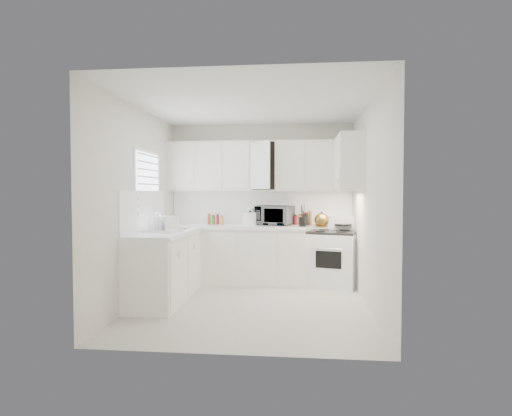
# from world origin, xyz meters

# --- Properties ---
(floor) EXTENTS (3.20, 3.20, 0.00)m
(floor) POSITION_xyz_m (0.00, 0.00, 0.00)
(floor) COLOR beige
(floor) RESTS_ON ground
(ceiling) EXTENTS (3.20, 3.20, 0.00)m
(ceiling) POSITION_xyz_m (0.00, 0.00, 2.60)
(ceiling) COLOR white
(ceiling) RESTS_ON ground
(wall_back) EXTENTS (3.00, 0.00, 3.00)m
(wall_back) POSITION_xyz_m (0.00, 1.60, 1.30)
(wall_back) COLOR silver
(wall_back) RESTS_ON ground
(wall_front) EXTENTS (3.00, 0.00, 3.00)m
(wall_front) POSITION_xyz_m (0.00, -1.60, 1.30)
(wall_front) COLOR silver
(wall_front) RESTS_ON ground
(wall_left) EXTENTS (0.00, 3.20, 3.20)m
(wall_left) POSITION_xyz_m (-1.50, 0.00, 1.30)
(wall_left) COLOR silver
(wall_left) RESTS_ON ground
(wall_right) EXTENTS (0.00, 3.20, 3.20)m
(wall_right) POSITION_xyz_m (1.50, 0.00, 1.30)
(wall_right) COLOR silver
(wall_right) RESTS_ON ground
(window_blinds) EXTENTS (0.06, 0.96, 1.06)m
(window_blinds) POSITION_xyz_m (-1.48, 0.35, 1.55)
(window_blinds) COLOR white
(window_blinds) RESTS_ON wall_left
(lower_cabinets_back) EXTENTS (2.22, 0.60, 0.90)m
(lower_cabinets_back) POSITION_xyz_m (-0.39, 1.30, 0.45)
(lower_cabinets_back) COLOR silver
(lower_cabinets_back) RESTS_ON floor
(lower_cabinets_left) EXTENTS (0.60, 1.60, 0.90)m
(lower_cabinets_left) POSITION_xyz_m (-1.20, 0.20, 0.45)
(lower_cabinets_left) COLOR silver
(lower_cabinets_left) RESTS_ON floor
(countertop_back) EXTENTS (2.24, 0.64, 0.05)m
(countertop_back) POSITION_xyz_m (-0.39, 1.29, 0.93)
(countertop_back) COLOR white
(countertop_back) RESTS_ON lower_cabinets_back
(countertop_left) EXTENTS (0.64, 1.62, 0.05)m
(countertop_left) POSITION_xyz_m (-1.19, 0.20, 0.93)
(countertop_left) COLOR white
(countertop_left) RESTS_ON lower_cabinets_left
(backsplash_back) EXTENTS (2.98, 0.02, 0.55)m
(backsplash_back) POSITION_xyz_m (0.00, 1.59, 1.23)
(backsplash_back) COLOR white
(backsplash_back) RESTS_ON wall_back
(backsplash_left) EXTENTS (0.02, 1.60, 0.55)m
(backsplash_left) POSITION_xyz_m (-1.49, 0.20, 1.23)
(backsplash_left) COLOR white
(backsplash_left) RESTS_ON wall_left
(upper_cabinets_back) EXTENTS (3.00, 0.33, 0.80)m
(upper_cabinets_back) POSITION_xyz_m (0.00, 1.44, 1.50)
(upper_cabinets_back) COLOR silver
(upper_cabinets_back) RESTS_ON wall_back
(upper_cabinets_right) EXTENTS (0.33, 0.90, 0.80)m
(upper_cabinets_right) POSITION_xyz_m (1.33, 0.82, 1.50)
(upper_cabinets_right) COLOR silver
(upper_cabinets_right) RESTS_ON wall_right
(sink) EXTENTS (0.42, 0.38, 0.30)m
(sink) POSITION_xyz_m (-1.19, 0.55, 1.07)
(sink) COLOR gray
(sink) RESTS_ON countertop_left
(stove) EXTENTS (0.86, 0.77, 1.11)m
(stove) POSITION_xyz_m (1.15, 1.28, 0.56)
(stove) COLOR white
(stove) RESTS_ON floor
(tea_kettle) EXTENTS (0.32, 0.29, 0.25)m
(tea_kettle) POSITION_xyz_m (0.97, 1.12, 1.07)
(tea_kettle) COLOR olive
(tea_kettle) RESTS_ON stove
(frying_pan) EXTENTS (0.29, 0.46, 0.04)m
(frying_pan) POSITION_xyz_m (1.33, 1.44, 0.97)
(frying_pan) COLOR black
(frying_pan) RESTS_ON stove
(microwave) EXTENTS (0.63, 0.48, 0.38)m
(microwave) POSITION_xyz_m (0.23, 1.39, 1.14)
(microwave) COLOR gray
(microwave) RESTS_ON countertop_back
(rice_cooker) EXTENTS (0.28, 0.28, 0.24)m
(rice_cooker) POSITION_xyz_m (-0.17, 1.36, 1.07)
(rice_cooker) COLOR white
(rice_cooker) RESTS_ON countertop_back
(paper_towel) EXTENTS (0.12, 0.12, 0.27)m
(paper_towel) POSITION_xyz_m (-0.16, 1.44, 1.08)
(paper_towel) COLOR white
(paper_towel) RESTS_ON countertop_back
(utensil_crock) EXTENTS (0.13, 0.13, 0.35)m
(utensil_crock) POSITION_xyz_m (0.68, 1.11, 1.13)
(utensil_crock) COLOR black
(utensil_crock) RESTS_ON countertop_back
(dish_rack) EXTENTS (0.52, 0.45, 0.24)m
(dish_rack) POSITION_xyz_m (-1.18, 0.08, 1.07)
(dish_rack) COLOR white
(dish_rack) RESTS_ON countertop_left
(spice_left_0) EXTENTS (0.06, 0.06, 0.13)m
(spice_left_0) POSITION_xyz_m (-0.85, 1.42, 1.02)
(spice_left_0) COLOR brown
(spice_left_0) RESTS_ON countertop_back
(spice_left_1) EXTENTS (0.06, 0.06, 0.13)m
(spice_left_1) POSITION_xyz_m (-0.78, 1.33, 1.02)
(spice_left_1) COLOR #40832B
(spice_left_1) RESTS_ON countertop_back
(spice_left_2) EXTENTS (0.06, 0.06, 0.13)m
(spice_left_2) POSITION_xyz_m (-0.70, 1.42, 1.02)
(spice_left_2) COLOR #AC162B
(spice_left_2) RESTS_ON countertop_back
(spice_left_3) EXTENTS (0.06, 0.06, 0.13)m
(spice_left_3) POSITION_xyz_m (-0.62, 1.33, 1.02)
(spice_left_3) COLOR gold
(spice_left_3) RESTS_ON countertop_back
(sauce_right_0) EXTENTS (0.06, 0.06, 0.19)m
(sauce_right_0) POSITION_xyz_m (0.58, 1.46, 1.05)
(sauce_right_0) COLOR #AC162B
(sauce_right_0) RESTS_ON countertop_back
(sauce_right_1) EXTENTS (0.06, 0.06, 0.19)m
(sauce_right_1) POSITION_xyz_m (0.64, 1.40, 1.05)
(sauce_right_1) COLOR gold
(sauce_right_1) RESTS_ON countertop_back
(sauce_right_2) EXTENTS (0.06, 0.06, 0.19)m
(sauce_right_2) POSITION_xyz_m (0.69, 1.46, 1.05)
(sauce_right_2) COLOR #4F3716
(sauce_right_2) RESTS_ON countertop_back
(sauce_right_3) EXTENTS (0.06, 0.06, 0.19)m
(sauce_right_3) POSITION_xyz_m (0.74, 1.40, 1.05)
(sauce_right_3) COLOR black
(sauce_right_3) RESTS_ON countertop_back
(sauce_right_4) EXTENTS (0.06, 0.06, 0.19)m
(sauce_right_4) POSITION_xyz_m (0.80, 1.46, 1.05)
(sauce_right_4) COLOR brown
(sauce_right_4) RESTS_ON countertop_back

